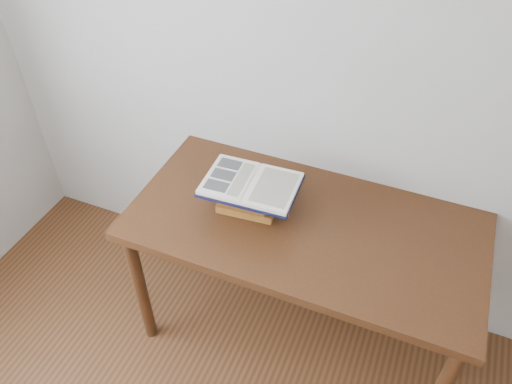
% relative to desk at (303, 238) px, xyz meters
% --- Properties ---
extents(desk, '(1.49, 0.75, 0.80)m').
position_rel_desk_xyz_m(desk, '(0.00, 0.00, 0.00)').
color(desk, '#442511').
rests_on(desk, ground).
extents(book_stack, '(0.26, 0.19, 0.13)m').
position_rel_desk_xyz_m(book_stack, '(-0.25, 0.01, 0.16)').
color(book_stack, '#985B22').
rests_on(book_stack, desk).
extents(open_book, '(0.41, 0.29, 0.03)m').
position_rel_desk_xyz_m(open_book, '(-0.24, -0.01, 0.24)').
color(open_book, black).
rests_on(open_book, book_stack).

